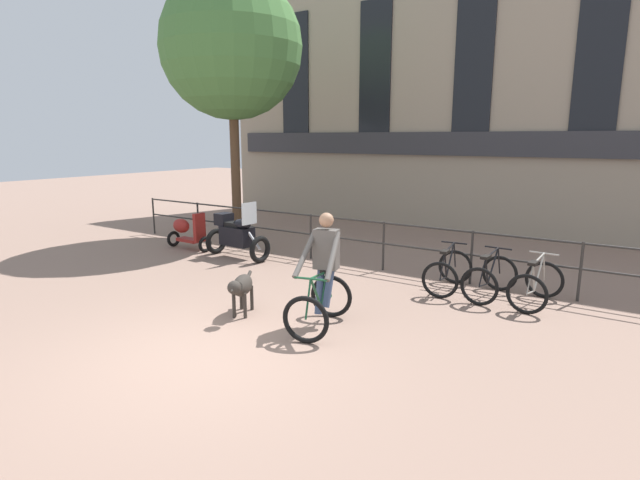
{
  "coord_description": "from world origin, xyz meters",
  "views": [
    {
      "loc": [
        4.61,
        -4.15,
        2.78
      ],
      "look_at": [
        -0.06,
        2.86,
        1.05
      ],
      "focal_mm": 28.0,
      "sensor_mm": 36.0,
      "label": 1
    }
  ],
  "objects_px": {
    "cyclist_with_bike": "(322,277)",
    "parked_motorcycle": "(236,235)",
    "dog": "(241,287)",
    "parked_scooter": "(187,231)",
    "parked_bicycle_mid_left": "(490,278)",
    "parked_bicycle_mid_right": "(536,285)",
    "parked_bicycle_near_lamp": "(448,272)"
  },
  "relations": [
    {
      "from": "cyclist_with_bike",
      "to": "parked_bicycle_near_lamp",
      "type": "bearing_deg",
      "value": 57.16
    },
    {
      "from": "parked_bicycle_mid_right",
      "to": "parked_scooter",
      "type": "bearing_deg",
      "value": 6.01
    },
    {
      "from": "parked_bicycle_mid_left",
      "to": "parked_motorcycle",
      "type": "bearing_deg",
      "value": 6.52
    },
    {
      "from": "parked_motorcycle",
      "to": "parked_bicycle_mid_right",
      "type": "xyz_separation_m",
      "value": [
        6.52,
        0.27,
        -0.2
      ]
    },
    {
      "from": "dog",
      "to": "cyclist_with_bike",
      "type": "bearing_deg",
      "value": -12.09
    },
    {
      "from": "parked_bicycle_near_lamp",
      "to": "parked_bicycle_mid_left",
      "type": "distance_m",
      "value": 0.76
    },
    {
      "from": "parked_motorcycle",
      "to": "cyclist_with_bike",
      "type": "bearing_deg",
      "value": -117.48
    },
    {
      "from": "parked_bicycle_mid_left",
      "to": "parked_scooter",
      "type": "distance_m",
      "value": 7.47
    },
    {
      "from": "parked_bicycle_mid_right",
      "to": "cyclist_with_bike",
      "type": "bearing_deg",
      "value": 52.45
    },
    {
      "from": "parked_motorcycle",
      "to": "parked_bicycle_near_lamp",
      "type": "xyz_separation_m",
      "value": [
        5.0,
        0.27,
        -0.2
      ]
    },
    {
      "from": "cyclist_with_bike",
      "to": "dog",
      "type": "xyz_separation_m",
      "value": [
        -1.33,
        -0.32,
        -0.29
      ]
    },
    {
      "from": "cyclist_with_bike",
      "to": "parked_bicycle_mid_left",
      "type": "relative_size",
      "value": 1.48
    },
    {
      "from": "parked_bicycle_mid_left",
      "to": "parked_bicycle_mid_right",
      "type": "bearing_deg",
      "value": -176.15
    },
    {
      "from": "dog",
      "to": "parked_scooter",
      "type": "bearing_deg",
      "value": 121.71
    },
    {
      "from": "cyclist_with_bike",
      "to": "dog",
      "type": "bearing_deg",
      "value": 179.74
    },
    {
      "from": "parked_bicycle_near_lamp",
      "to": "parked_bicycle_mid_right",
      "type": "bearing_deg",
      "value": 175.64
    },
    {
      "from": "parked_scooter",
      "to": "parked_bicycle_near_lamp",
      "type": "bearing_deg",
      "value": -86.15
    },
    {
      "from": "cyclist_with_bike",
      "to": "parked_scooter",
      "type": "distance_m",
      "value": 6.29
    },
    {
      "from": "cyclist_with_bike",
      "to": "parked_bicycle_mid_left",
      "type": "xyz_separation_m",
      "value": [
        1.71,
        2.76,
        -0.41
      ]
    },
    {
      "from": "parked_motorcycle",
      "to": "parked_bicycle_near_lamp",
      "type": "relative_size",
      "value": 1.43
    },
    {
      "from": "cyclist_with_bike",
      "to": "parked_motorcycle",
      "type": "distance_m",
      "value": 4.76
    },
    {
      "from": "parked_bicycle_mid_right",
      "to": "parked_scooter",
      "type": "xyz_separation_m",
      "value": [
        -8.23,
        -0.25,
        0.1
      ]
    },
    {
      "from": "parked_bicycle_mid_right",
      "to": "parked_bicycle_mid_left",
      "type": "bearing_deg",
      "value": 4.3
    },
    {
      "from": "dog",
      "to": "parked_bicycle_near_lamp",
      "type": "relative_size",
      "value": 0.85
    },
    {
      "from": "parked_motorcycle",
      "to": "parked_bicycle_near_lamp",
      "type": "height_order",
      "value": "parked_motorcycle"
    },
    {
      "from": "cyclist_with_bike",
      "to": "parked_motorcycle",
      "type": "xyz_separation_m",
      "value": [
        -4.05,
        2.49,
        -0.2
      ]
    },
    {
      "from": "dog",
      "to": "parked_bicycle_mid_left",
      "type": "height_order",
      "value": "parked_bicycle_mid_left"
    },
    {
      "from": "cyclist_with_bike",
      "to": "parked_bicycle_mid_left",
      "type": "height_order",
      "value": "cyclist_with_bike"
    },
    {
      "from": "dog",
      "to": "parked_motorcycle",
      "type": "distance_m",
      "value": 3.92
    },
    {
      "from": "parked_bicycle_mid_left",
      "to": "parked_bicycle_mid_right",
      "type": "height_order",
      "value": "same"
    },
    {
      "from": "cyclist_with_bike",
      "to": "dog",
      "type": "height_order",
      "value": "cyclist_with_bike"
    },
    {
      "from": "dog",
      "to": "parked_bicycle_mid_left",
      "type": "xyz_separation_m",
      "value": [
        3.04,
        3.08,
        -0.11
      ]
    }
  ]
}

